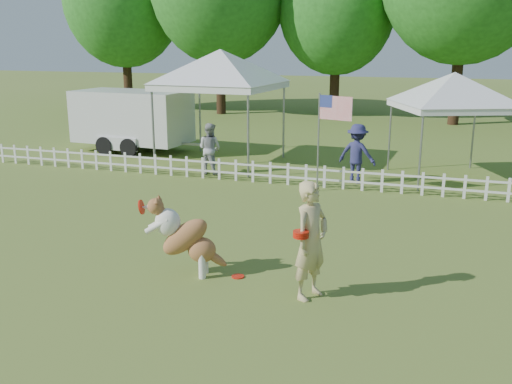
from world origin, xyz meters
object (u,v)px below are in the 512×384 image
(spectator_b, at_px, (357,154))
(cargo_trailer, at_px, (132,121))
(canopy_tent_right, at_px, (450,128))
(frisbee_on_turf, at_px, (238,276))
(dog, at_px, (186,237))
(spectator_a, at_px, (210,149))
(flag_pole, at_px, (318,143))
(canopy_tent_left, at_px, (221,109))
(handler, at_px, (311,241))

(spectator_b, bearing_deg, cargo_trailer, -2.32)
(canopy_tent_right, relative_size, cargo_trailer, 0.59)
(frisbee_on_turf, relative_size, cargo_trailer, 0.04)
(dog, relative_size, spectator_b, 0.81)
(spectator_a, bearing_deg, canopy_tent_right, -154.11)
(dog, bearing_deg, cargo_trailer, 111.59)
(dog, relative_size, spectator_a, 0.88)
(spectator_a, bearing_deg, flag_pole, 176.47)
(spectator_b, bearing_deg, frisbee_on_turf, 96.76)
(cargo_trailer, height_order, spectator_b, cargo_trailer)
(dog, relative_size, frisbee_on_turf, 6.26)
(frisbee_on_turf, xyz_separation_m, canopy_tent_left, (-3.68, 8.52, 1.73))
(frisbee_on_turf, relative_size, spectator_b, 0.13)
(canopy_tent_left, distance_m, cargo_trailer, 3.94)
(flag_pole, relative_size, spectator_a, 1.69)
(canopy_tent_left, relative_size, cargo_trailer, 0.70)
(canopy_tent_left, bearing_deg, cargo_trailer, 168.65)
(handler, height_order, spectator_b, handler)
(dog, bearing_deg, canopy_tent_right, 52.36)
(handler, xyz_separation_m, canopy_tent_left, (-4.97, 8.88, 0.84))
(dog, xyz_separation_m, spectator_a, (-2.61, 7.15, 0.09))
(dog, xyz_separation_m, flag_pole, (0.83, 6.12, 0.61))
(spectator_a, xyz_separation_m, spectator_b, (4.25, 0.22, 0.06))
(canopy_tent_right, bearing_deg, dog, -137.80)
(handler, height_order, flag_pole, flag_pole)
(cargo_trailer, xyz_separation_m, flag_pole, (7.45, -3.54, 0.18))
(handler, bearing_deg, canopy_tent_right, 12.18)
(dog, bearing_deg, flag_pole, 69.46)
(cargo_trailer, bearing_deg, spectator_b, -12.05)
(canopy_tent_left, bearing_deg, dog, -68.75)
(canopy_tent_right, distance_m, cargo_trailer, 10.67)
(flag_pole, bearing_deg, cargo_trailer, 172.05)
(handler, height_order, dog, handler)
(canopy_tent_left, xyz_separation_m, cargo_trailer, (-3.77, 0.97, -0.65))
(cargo_trailer, bearing_deg, dog, -52.13)
(canopy_tent_right, relative_size, spectator_a, 1.95)
(handler, relative_size, canopy_tent_right, 0.62)
(handler, relative_size, cargo_trailer, 0.36)
(frisbee_on_turf, distance_m, spectator_b, 7.29)
(frisbee_on_turf, xyz_separation_m, spectator_a, (-3.44, 6.98, 0.74))
(canopy_tent_right, bearing_deg, flag_pole, -164.40)
(canopy_tent_right, height_order, spectator_a, canopy_tent_right)
(dog, distance_m, frisbee_on_turf, 1.07)
(dog, bearing_deg, frisbee_on_turf, -1.37)
(frisbee_on_turf, bearing_deg, cargo_trailer, 128.12)
(frisbee_on_turf, relative_size, flag_pole, 0.08)
(frisbee_on_turf, distance_m, flag_pole, 6.08)
(frisbee_on_turf, xyz_separation_m, flag_pole, (-0.00, 5.95, 1.25))
(handler, bearing_deg, canopy_tent_left, 53.44)
(flag_pole, bearing_deg, dog, -80.26)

